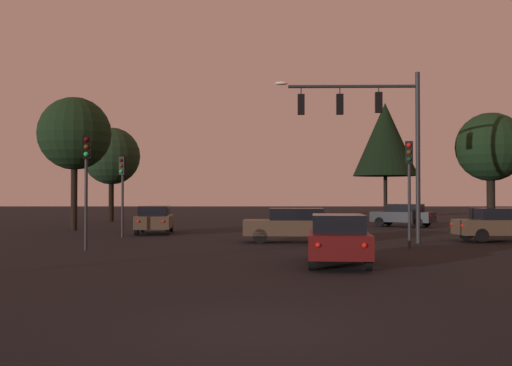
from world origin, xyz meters
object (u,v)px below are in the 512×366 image
(traffic_signal_mast_arm, at_px, (377,124))
(tree_left_far, at_px, (77,134))
(tree_center_horizon, at_px, (388,139))
(car_far_lane, at_px, (406,215))
(tree_behind_sign, at_px, (494,147))
(car_crossing_right, at_px, (297,224))
(traffic_light_median, at_px, (89,169))
(car_crossing_left, at_px, (507,224))
(traffic_light_corner_left, at_px, (125,180))
(car_nearside_lane, at_px, (341,238))
(car_parked_lot, at_px, (157,219))
(tree_right_cluster, at_px, (114,156))
(traffic_light_corner_right, at_px, (412,172))

(traffic_signal_mast_arm, height_order, tree_left_far, tree_left_far)
(tree_left_far, height_order, tree_center_horizon, tree_center_horizon)
(car_far_lane, height_order, tree_behind_sign, tree_behind_sign)
(car_crossing_right, bearing_deg, traffic_light_median, -152.96)
(car_crossing_right, bearing_deg, car_crossing_left, 2.61)
(traffic_light_corner_left, distance_m, tree_center_horizon, 25.90)
(car_nearside_lane, bearing_deg, traffic_light_median, 151.84)
(traffic_signal_mast_arm, distance_m, car_parked_lot, 13.48)
(traffic_light_corner_left, distance_m, tree_behind_sign, 19.96)
(car_crossing_right, height_order, tree_behind_sign, tree_behind_sign)
(tree_center_horizon, bearing_deg, car_nearside_lane, -104.41)
(traffic_light_median, bearing_deg, car_parked_lot, 84.98)
(traffic_light_corner_left, height_order, car_nearside_lane, traffic_light_corner_left)
(traffic_light_median, distance_m, tree_behind_sign, 22.13)
(tree_right_cluster, bearing_deg, traffic_light_corner_right, -54.74)
(car_crossing_left, height_order, tree_behind_sign, tree_behind_sign)
(car_parked_lot, bearing_deg, car_nearside_lane, -62.05)
(car_nearside_lane, distance_m, tree_right_cluster, 34.31)
(car_crossing_right, height_order, tree_center_horizon, tree_center_horizon)
(car_far_lane, bearing_deg, car_parked_lot, -154.23)
(car_far_lane, xyz_separation_m, tree_right_cluster, (-21.53, 8.35, 4.46))
(traffic_light_median, relative_size, tree_center_horizon, 0.46)
(car_parked_lot, xyz_separation_m, tree_right_cluster, (-6.10, 15.80, 4.46))
(traffic_light_median, bearing_deg, car_crossing_right, 27.04)
(traffic_signal_mast_arm, height_order, tree_right_cluster, tree_right_cluster)
(traffic_light_corner_left, xyz_separation_m, tree_behind_sign, (19.59, 3.30, 1.88))
(traffic_signal_mast_arm, relative_size, car_parked_lot, 1.72)
(car_crossing_left, bearing_deg, car_nearside_lane, -133.20)
(car_crossing_left, distance_m, car_crossing_right, 9.61)
(traffic_signal_mast_arm, xyz_separation_m, car_far_lane, (4.69, 14.27, -4.45))
(traffic_light_corner_right, relative_size, tree_left_far, 0.53)
(tree_left_far, bearing_deg, traffic_light_median, -71.78)
(traffic_light_corner_left, bearing_deg, tree_center_horizon, 48.13)
(tree_behind_sign, bearing_deg, traffic_light_corner_left, -170.43)
(traffic_signal_mast_arm, relative_size, traffic_light_corner_right, 1.76)
(traffic_light_corner_left, xyz_separation_m, tree_center_horizon, (17.10, 19.08, 3.77))
(traffic_light_corner_left, distance_m, car_nearside_lane, 15.19)
(traffic_light_corner_left, bearing_deg, car_parked_lot, 71.04)
(car_crossing_left, relative_size, tree_left_far, 0.58)
(car_parked_lot, height_order, tree_right_cluster, tree_right_cluster)
(car_crossing_left, bearing_deg, traffic_light_corner_right, -145.53)
(car_nearside_lane, bearing_deg, tree_behind_sign, 55.57)
(traffic_light_median, bearing_deg, traffic_signal_mast_arm, 16.88)
(traffic_light_median, height_order, tree_behind_sign, tree_behind_sign)
(traffic_light_corner_left, height_order, car_parked_lot, traffic_light_corner_left)
(car_parked_lot, bearing_deg, traffic_light_median, -95.02)
(traffic_light_corner_left, distance_m, car_parked_lot, 3.94)
(traffic_light_median, relative_size, car_parked_lot, 1.00)
(car_far_lane, height_order, tree_right_cluster, tree_right_cluster)
(traffic_signal_mast_arm, relative_size, car_far_lane, 1.73)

